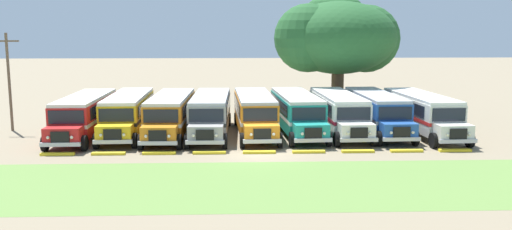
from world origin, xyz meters
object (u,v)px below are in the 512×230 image
at_px(parked_bus_slot_4, 255,112).
at_px(parked_bus_slot_8, 422,112).
at_px(parked_bus_slot_5, 297,111).
at_px(utility_pole, 9,79).
at_px(parked_bus_slot_7, 376,110).
at_px(parked_bus_slot_1, 128,112).
at_px(broad_shade_tree, 338,36).
at_px(parked_bus_slot_2, 171,113).
at_px(parked_bus_slot_0, 85,114).
at_px(parked_bus_slot_6, 338,111).
at_px(parked_bus_slot_3, 211,112).

distance_m(parked_bus_slot_4, parked_bus_slot_8, 12.06).
height_order(parked_bus_slot_5, utility_pole, utility_pole).
bearing_deg(parked_bus_slot_7, parked_bus_slot_1, -91.21).
xyz_separation_m(parked_bus_slot_1, broad_shade_tree, (16.90, 9.50, 5.30)).
bearing_deg(broad_shade_tree, parked_bus_slot_2, -144.10).
bearing_deg(parked_bus_slot_4, parked_bus_slot_7, 89.23).
bearing_deg(parked_bus_slot_0, parked_bus_slot_2, 90.98).
relative_size(parked_bus_slot_4, parked_bus_slot_6, 1.00).
height_order(parked_bus_slot_1, parked_bus_slot_6, same).
distance_m(parked_bus_slot_0, parked_bus_slot_8, 24.07).
distance_m(parked_bus_slot_3, parked_bus_slot_8, 15.23).
bearing_deg(parked_bus_slot_7, parked_bus_slot_3, -89.34).
height_order(parked_bus_slot_3, parked_bus_slot_8, same).
height_order(parked_bus_slot_3, parked_bus_slot_6, same).
bearing_deg(parked_bus_slot_6, parked_bus_slot_0, -90.27).
height_order(parked_bus_slot_2, parked_bus_slot_5, same).
relative_size(parked_bus_slot_3, parked_bus_slot_5, 0.99).
relative_size(parked_bus_slot_2, parked_bus_slot_7, 1.00).
relative_size(parked_bus_slot_5, parked_bus_slot_6, 1.00).
relative_size(parked_bus_slot_4, parked_bus_slot_5, 1.00).
height_order(parked_bus_slot_2, parked_bus_slot_3, same).
xyz_separation_m(parked_bus_slot_2, broad_shade_tree, (13.79, 9.99, 5.30)).
distance_m(parked_bus_slot_6, parked_bus_slot_8, 5.98).
height_order(parked_bus_slot_0, parked_bus_slot_4, same).
xyz_separation_m(parked_bus_slot_8, utility_pole, (-30.08, 2.29, 2.28)).
distance_m(parked_bus_slot_5, parked_bus_slot_6, 3.04).
relative_size(parked_bus_slot_1, parked_bus_slot_8, 1.00).
bearing_deg(parked_bus_slot_1, parked_bus_slot_5, 88.29).
bearing_deg(parked_bus_slot_6, utility_pole, -96.09).
xyz_separation_m(parked_bus_slot_4, parked_bus_slot_5, (3.06, 0.15, 0.00)).
relative_size(broad_shade_tree, utility_pole, 1.60).
distance_m(parked_bus_slot_3, parked_bus_slot_6, 9.28).
distance_m(parked_bus_slot_1, parked_bus_slot_3, 5.96).
bearing_deg(broad_shade_tree, parked_bus_slot_6, -99.95).
bearing_deg(utility_pole, parked_bus_slot_0, -20.60).
bearing_deg(parked_bus_slot_8, parked_bus_slot_1, -94.97).
distance_m(parked_bus_slot_0, broad_shade_tree, 22.87).
bearing_deg(parked_bus_slot_1, broad_shade_tree, 117.88).
xyz_separation_m(parked_bus_slot_5, utility_pole, (-21.08, 1.66, 2.28)).
height_order(parked_bus_slot_7, broad_shade_tree, broad_shade_tree).
bearing_deg(parked_bus_slot_6, parked_bus_slot_4, -90.81).
xyz_separation_m(parked_bus_slot_6, parked_bus_slot_7, (2.82, 0.12, 0.00)).
bearing_deg(parked_bus_slot_2, parked_bus_slot_5, 94.15).
distance_m(parked_bus_slot_3, parked_bus_slot_5, 6.24).
distance_m(parked_bus_slot_1, utility_pole, 9.32).
bearing_deg(parked_bus_slot_5, parked_bus_slot_4, -90.91).
bearing_deg(utility_pole, parked_bus_slot_5, -4.50).
relative_size(parked_bus_slot_5, parked_bus_slot_8, 1.00).
bearing_deg(parked_bus_slot_2, parked_bus_slot_8, 90.79).
height_order(parked_bus_slot_0, parked_bus_slot_8, same).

